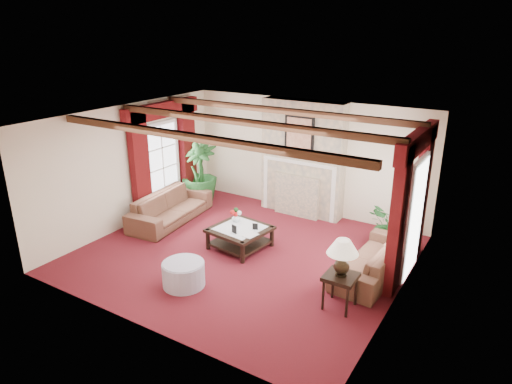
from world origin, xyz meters
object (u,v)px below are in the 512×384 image
Objects in this scene: potted_palm at (200,186)px; side_table at (340,291)px; sofa_left at (170,203)px; ottoman at (184,274)px; coffee_table at (240,238)px; sofa_right at (374,253)px.

side_table is at bearing -27.94° from potted_palm.
ottoman is at bearing -139.99° from sofa_left.
coffee_table is (2.12, -0.31, -0.23)m from sofa_left.
potted_palm is 1.60× the size of coffee_table.
sofa_right is 3.40m from ottoman.
potted_palm is 2.30× the size of ottoman.
sofa_left is 1.37× the size of potted_palm.
sofa_left is 4.80m from side_table.
ottoman is (-0.04, -1.72, -0.00)m from coffee_table.
coffee_table is 1.81× the size of side_table.
side_table is (4.80, -2.54, -0.15)m from potted_palm.
coffee_table is 2.68m from side_table.
ottoman is (-2.55, -0.79, -0.08)m from side_table.
coffee_table is at bearing -35.29° from potted_palm.
sofa_right is at bearing -95.01° from sofa_left.
sofa_left reaches higher than sofa_right.
coffee_table is at bearing 159.74° from side_table.
side_table is (-0.13, -1.30, -0.12)m from sofa_right.
side_table reaches higher than coffee_table.
ottoman is at bearing -48.21° from sofa_right.
sofa_right is 2.94× the size of ottoman.
potted_palm reaches higher than side_table.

